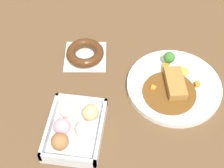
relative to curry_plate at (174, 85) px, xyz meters
name	(u,v)px	position (x,y,z in m)	size (l,w,h in m)	color
ground_plane	(145,88)	(0.01, -0.08, -0.01)	(1.60, 1.60, 0.00)	brown
curry_plate	(174,85)	(0.00, 0.00, 0.00)	(0.27, 0.27, 0.07)	white
donut_box	(74,127)	(0.18, -0.25, 0.01)	(0.19, 0.14, 0.06)	silver
chocolate_ring_donut	(85,53)	(-0.09, -0.28, 0.00)	(0.15, 0.15, 0.03)	white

